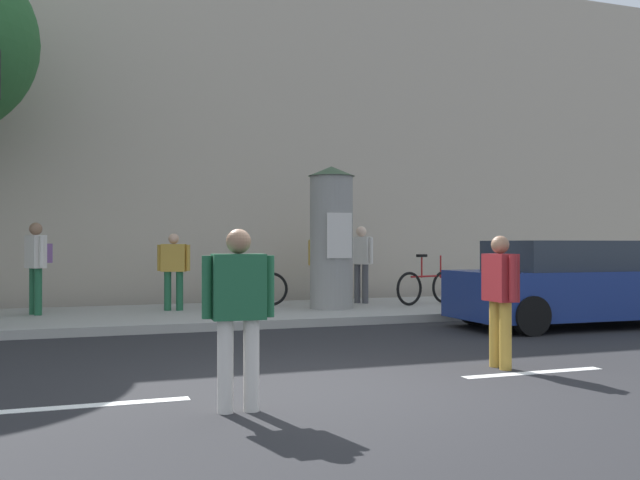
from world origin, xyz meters
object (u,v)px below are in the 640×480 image
Objects in this scene: poster_column at (331,236)px; pedestrian_with_bag at (320,260)px; pedestrian_with_backpack at (37,260)px; parked_car_dark at (572,285)px; pedestrian_in_dark_shirt at (238,305)px; pedestrian_near_pole at (174,265)px; pedestrian_in_red_top at (361,258)px; bicycle_upright at (246,288)px; bicycle_leaning at (427,286)px; pedestrian_in_light_jacket at (500,291)px.

poster_column is 1.77× the size of pedestrian_with_bag.
pedestrian_with_backpack is (-5.59, 0.69, -0.44)m from poster_column.
pedestrian_with_backpack reaches higher than parked_car_dark.
pedestrian_with_bag is at bearing 9.60° from pedestrian_with_backpack.
pedestrian_with_bag is (0.36, 1.70, -0.51)m from poster_column.
pedestrian_with_bag is (4.06, 9.13, 0.17)m from pedestrian_in_dark_shirt.
pedestrian_near_pole reaches higher than parked_car_dark.
pedestrian_near_pole is 2.52m from pedestrian_with_backpack.
pedestrian_with_backpack is (-1.89, 8.12, 0.24)m from pedestrian_in_dark_shirt.
parked_car_dark is at bearing 30.99° from pedestrian_in_dark_shirt.
pedestrian_with_bag is at bearing 77.88° from poster_column.
pedestrian_with_bag is 1.01m from pedestrian_in_red_top.
pedestrian_in_red_top reaches higher than pedestrian_with_bag.
pedestrian_with_bag is 0.96× the size of pedestrian_in_red_top.
pedestrian_with_backpack is 9.76m from parked_car_dark.
bicycle_upright is (4.08, 0.41, -0.63)m from pedestrian_with_backpack.
bicycle_upright is 6.49m from parked_car_dark.
bicycle_upright is (-2.60, 0.11, -0.61)m from pedestrian_in_red_top.
bicycle_leaning is (6.01, 7.65, -0.40)m from pedestrian_in_dark_shirt.
poster_column reaches higher than parked_car_dark.
bicycle_leaning and bicycle_upright have the same top height.
bicycle_upright is (-3.82, 0.88, 0.00)m from bicycle_leaning.
bicycle_upright is (-1.51, 1.10, -1.08)m from poster_column.
poster_column is 5.65m from pedestrian_with_backpack.
bicycle_upright is at bearing 5.79° from pedestrian_with_backpack.
bicycle_leaning is at bearing 68.40° from pedestrian_in_light_jacket.
pedestrian_near_pole is 0.35× the size of parked_car_dark.
pedestrian_in_light_jacket is 0.96× the size of pedestrian_with_bag.
pedestrian_in_red_top reaches higher than bicycle_upright.
pedestrian_with_bag is 0.94× the size of bicycle_upright.
pedestrian_with_bag is (3.43, 1.00, 0.05)m from pedestrian_near_pole.
pedestrian_with_bag is 0.95× the size of bicycle_leaning.
pedestrian_with_backpack reaches higher than pedestrian_in_light_jacket.
pedestrian_with_backpack reaches higher than pedestrian_near_pole.
bicycle_leaning is (2.60, 6.58, -0.37)m from pedestrian_in_light_jacket.
pedestrian_in_dark_shirt is 9.69m from pedestrian_in_red_top.
pedestrian_near_pole is at bearing 0.16° from pedestrian_with_backpack.
pedestrian_in_light_jacket is at bearing -53.06° from pedestrian_with_backpack.
poster_column is 3.20m from pedestrian_near_pole.
bicycle_leaning is at bearing -13.01° from bicycle_upright.
parked_car_dark is at bearing -41.51° from bicycle_upright.
pedestrian_in_red_top is 4.78m from parked_car_dark.
pedestrian_near_pole is 3.58m from pedestrian_with_bag.
pedestrian_in_dark_shirt is 8.15m from pedestrian_near_pole.
pedestrian_in_dark_shirt is 1.05× the size of pedestrian_near_pole.
pedestrian_in_light_jacket is 0.36× the size of parked_car_dark.
parked_car_dark is (1.04, -3.42, 0.20)m from bicycle_leaning.
pedestrian_near_pole is 0.93× the size of pedestrian_with_bag.
pedestrian_in_red_top is (4.79, 8.42, 0.21)m from pedestrian_in_dark_shirt.
poster_column is 1.67× the size of bicycle_upright.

